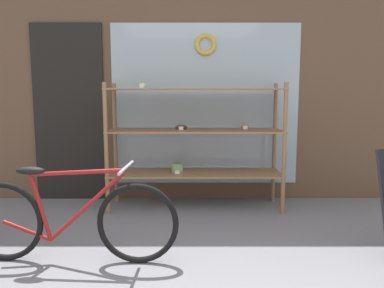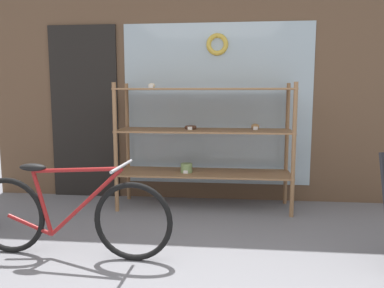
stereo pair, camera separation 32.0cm
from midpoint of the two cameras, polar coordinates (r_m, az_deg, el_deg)
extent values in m
cube|color=brown|center=(4.56, 3.37, 13.30)|extent=(5.18, 0.08, 3.46)
cube|color=#A3B7C1|center=(4.49, 5.85, 5.94)|extent=(2.22, 0.02, 1.90)
cube|color=black|center=(4.77, -14.22, 4.65)|extent=(0.84, 0.03, 2.10)
torus|color=gold|center=(4.50, 5.98, 14.87)|extent=(0.26, 0.06, 0.26)
cylinder|color=#8E6642|center=(4.07, -9.39, -0.64)|extent=(0.04, 0.04, 1.40)
cylinder|color=#8E6642|center=(4.01, 17.47, -1.02)|extent=(0.04, 0.04, 1.40)
cylinder|color=#8E6642|center=(4.54, -7.79, 0.23)|extent=(0.04, 0.04, 1.40)
cylinder|color=#8E6642|center=(4.48, 16.24, -0.09)|extent=(0.04, 0.04, 1.40)
cube|color=#8E6642|center=(4.22, 4.01, -4.45)|extent=(1.92, 0.53, 0.02)
cube|color=#8E6642|center=(4.15, 4.07, 2.04)|extent=(1.92, 0.53, 0.02)
cube|color=#8E6642|center=(4.13, 4.13, 8.35)|extent=(1.92, 0.53, 0.02)
ellipsoid|color=beige|center=(4.10, -3.92, 8.87)|extent=(0.08, 0.07, 0.06)
cube|color=white|center=(4.05, -4.04, 8.75)|extent=(0.05, 0.00, 0.04)
cylinder|color=#7A995B|center=(4.20, 1.33, -3.68)|extent=(0.13, 0.13, 0.10)
cube|color=white|center=(4.13, 1.25, -4.32)|extent=(0.05, 0.00, 0.04)
torus|color=#4C2D1E|center=(4.20, 1.97, 2.54)|extent=(0.14, 0.14, 0.04)
cube|color=white|center=(4.13, 1.90, 2.41)|extent=(0.05, 0.00, 0.04)
ellipsoid|color=#AD7F4C|center=(4.27, 11.74, 2.62)|extent=(0.09, 0.08, 0.06)
cube|color=white|center=(4.22, 11.81, 2.36)|extent=(0.05, 0.00, 0.04)
torus|color=black|center=(3.33, -23.70, -9.97)|extent=(0.62, 0.07, 0.62)
torus|color=black|center=(2.93, -5.84, -11.74)|extent=(0.62, 0.07, 0.62)
cylinder|color=maroon|center=(3.00, -12.94, -8.72)|extent=(0.62, 0.06, 0.57)
cylinder|color=maroon|center=(2.96, -14.26, -3.88)|extent=(0.73, 0.06, 0.07)
cylinder|color=maroon|center=(3.15, -19.16, -8.53)|extent=(0.16, 0.04, 0.52)
cylinder|color=maroon|center=(3.26, -20.87, -11.49)|extent=(0.38, 0.05, 0.17)
ellipsoid|color=black|center=(3.12, -20.45, -3.37)|extent=(0.22, 0.10, 0.06)
cylinder|color=#B2B2B7|center=(2.84, -7.49, -3.39)|extent=(0.04, 0.46, 0.02)
camera|label=1|loc=(0.16, -87.14, 0.39)|focal=35.00mm
camera|label=2|loc=(0.16, 92.86, -0.39)|focal=35.00mm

